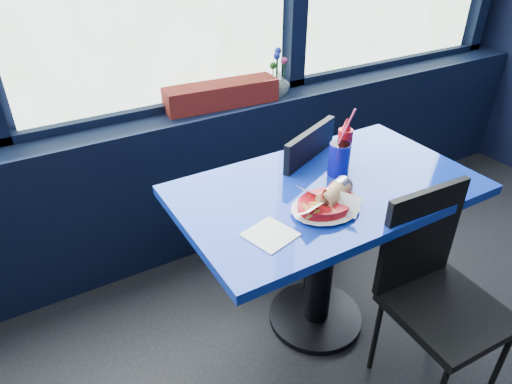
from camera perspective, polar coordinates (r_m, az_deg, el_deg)
name	(u,v)px	position (r m, az deg, el deg)	size (l,w,h in m)	color
window_sill	(181,184)	(2.53, -9.42, 1.05)	(5.00, 0.26, 0.80)	black
near_table	(324,223)	(1.93, 8.53, -3.84)	(1.20, 0.70, 0.75)	black
chair_near_front	(436,284)	(1.86, 21.53, -10.66)	(0.40, 0.41, 0.85)	black
chair_near_back	(301,191)	(2.23, 5.67, 0.08)	(0.53, 0.53, 0.88)	black
planter_box	(221,94)	(2.43, -4.36, 12.08)	(0.60, 0.15, 0.12)	maroon
flower_vase	(279,80)	(2.58, 2.90, 13.75)	(0.16, 0.16, 0.25)	silver
food_basket	(327,202)	(1.66, 8.90, -1.31)	(0.25, 0.24, 0.09)	#B40C13
ketchup_bottle	(344,145)	(1.93, 10.98, 5.74)	(0.06, 0.06, 0.22)	#B40C13
soda_cup	(339,158)	(1.88, 10.35, 4.18)	(0.09, 0.09, 0.29)	#0D0E94
napkin	(270,235)	(1.54, 1.79, -5.35)	(0.15, 0.15, 0.00)	white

